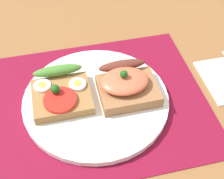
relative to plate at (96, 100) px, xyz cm
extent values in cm
cube|color=brown|center=(0.00, 0.00, -2.47)|extent=(120.00, 90.00, 3.20)
cube|color=maroon|center=(0.00, 0.00, -0.72)|extent=(39.91, 32.50, 0.30)
cylinder|color=white|center=(0.00, 0.00, 0.00)|extent=(26.20, 26.20, 1.14)
cube|color=olive|center=(-5.85, 0.87, 1.43)|extent=(10.21, 9.10, 1.72)
cylinder|color=red|center=(-6.24, -0.80, 2.59)|extent=(5.70, 5.70, 0.60)
ellipsoid|color=#488430|center=(-5.85, 5.82, 3.19)|extent=(8.99, 2.20, 1.80)
sphere|color=#1E5919|center=(-6.77, 0.87, 3.69)|extent=(1.60, 1.60, 1.60)
cylinder|color=white|center=(-8.92, 3.23, 2.54)|extent=(3.06, 3.06, 0.50)
cylinder|color=yellow|center=(-8.92, 3.23, 2.87)|extent=(1.38, 1.38, 0.16)
cylinder|color=white|center=(-2.79, 2.18, 2.54)|extent=(3.06, 3.06, 0.50)
cylinder|color=yellow|center=(-2.79, 2.18, 2.87)|extent=(1.38, 1.38, 0.16)
cube|color=#996740|center=(5.85, -0.52, 1.63)|extent=(10.39, 8.34, 2.12)
ellipsoid|color=#E06544|center=(5.27, -0.49, 3.72)|extent=(8.52, 6.67, 2.06)
ellipsoid|color=maroon|center=(5.85, 4.05, 3.59)|extent=(8.83, 2.20, 1.80)
sphere|color=#1E5919|center=(5.05, 0.08, 5.45)|extent=(1.40, 1.40, 1.40)
camera|label=1|loc=(-5.65, -37.01, 43.71)|focal=51.10mm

